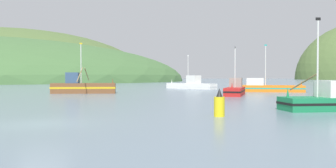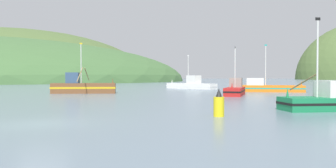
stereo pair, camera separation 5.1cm
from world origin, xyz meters
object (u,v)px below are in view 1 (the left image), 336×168
(fishing_boat_orange, at_px, (265,87))
(fishing_boat_brown, at_px, (82,87))
(channel_buoy, at_px, (219,105))
(fishing_boat_white, at_px, (191,85))
(fishing_boat_green, at_px, (327,101))
(fishing_boat_red, at_px, (235,90))

(fishing_boat_orange, height_order, fishing_boat_brown, fishing_boat_orange)
(fishing_boat_brown, height_order, channel_buoy, fishing_boat_brown)
(channel_buoy, bearing_deg, fishing_boat_white, 87.87)
(fishing_boat_green, bearing_deg, channel_buoy, 16.91)
(fishing_boat_red, relative_size, fishing_boat_white, 0.76)
(fishing_boat_brown, relative_size, channel_buoy, 6.77)
(fishing_boat_red, distance_m, channel_buoy, 22.66)
(fishing_boat_brown, xyz_separation_m, fishing_boat_red, (20.00, -4.93, -0.23))
(fishing_boat_orange, height_order, fishing_boat_green, fishing_boat_orange)
(fishing_boat_brown, bearing_deg, fishing_boat_white, 40.16)
(fishing_boat_brown, height_order, fishing_boat_green, fishing_boat_brown)
(fishing_boat_red, bearing_deg, fishing_boat_orange, 162.77)
(channel_buoy, bearing_deg, fishing_boat_red, 76.21)
(fishing_boat_orange, xyz_separation_m, fishing_boat_green, (-3.87, -27.87, 0.02))
(fishing_boat_brown, xyz_separation_m, fishing_boat_white, (16.21, 16.54, -0.17))
(fishing_boat_orange, bearing_deg, channel_buoy, -97.07)
(fishing_boat_brown, distance_m, fishing_boat_white, 23.16)
(fishing_boat_green, relative_size, fishing_boat_red, 1.49)
(fishing_boat_green, bearing_deg, fishing_boat_red, -88.59)
(fishing_boat_white, bearing_deg, fishing_boat_brown, 89.38)
(fishing_boat_green, relative_size, channel_buoy, 6.26)
(fishing_boat_brown, bearing_deg, fishing_boat_green, -51.35)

